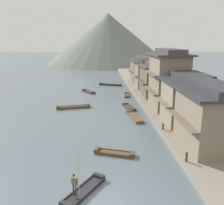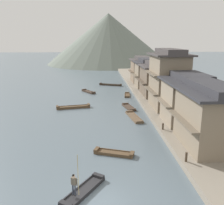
{
  "view_description": "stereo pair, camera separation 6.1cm",
  "coord_description": "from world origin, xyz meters",
  "views": [
    {
      "loc": [
        0.06,
        -13.88,
        10.64
      ],
      "look_at": [
        2.11,
        21.04,
        1.46
      ],
      "focal_mm": 38.59,
      "sensor_mm": 36.0,
      "label": 1
    },
    {
      "loc": [
        0.12,
        -13.89,
        10.64
      ],
      "look_at": [
        2.11,
        21.04,
        1.46
      ],
      "focal_mm": 38.59,
      "sensor_mm": 36.0,
      "label": 2
    }
  ],
  "objects": [
    {
      "name": "boat_moored_second",
      "position": [
        2.98,
        42.72,
        0.16
      ],
      "size": [
        5.34,
        2.7,
        0.48
      ],
      "color": "#33281E",
      "rests_on": "ground"
    },
    {
      "name": "riverbank_right",
      "position": [
        16.1,
        30.0,
        0.3
      ],
      "size": [
        18.0,
        110.0,
        0.6
      ],
      "primitive_type": "cube",
      "color": "gray",
      "rests_on": "ground"
    },
    {
      "name": "boat_moored_nearest",
      "position": [
        5.02,
        17.93,
        0.12
      ],
      "size": [
        1.92,
        5.19,
        0.35
      ],
      "color": "brown",
      "rests_on": "ground"
    },
    {
      "name": "hill_far_east",
      "position": [
        5.93,
        122.28,
        12.15
      ],
      "size": [
        61.82,
        61.82,
        24.29
      ],
      "primitive_type": "cone",
      "color": "slate",
      "rests_on": "ground"
    },
    {
      "name": "hill_far_west",
      "position": [
        4.95,
        98.08,
        10.7
      ],
      "size": [
        55.2,
        55.2,
        21.41
      ],
      "primitive_type": "cone",
      "color": "slate",
      "rests_on": "ground"
    },
    {
      "name": "house_waterfront_narrow",
      "position": [
        10.77,
        29.67,
        3.6
      ],
      "size": [
        6.09,
        8.06,
        6.14
      ],
      "color": "brown",
      "rests_on": "riverbank_right"
    },
    {
      "name": "boat_foreground_poled",
      "position": [
        -1.06,
        1.29,
        0.14
      ],
      "size": [
        3.18,
        4.09,
        0.4
      ],
      "color": "#232326",
      "rests_on": "ground"
    },
    {
      "name": "boat_moored_far",
      "position": [
        4.92,
        22.98,
        0.12
      ],
      "size": [
        1.94,
        4.14,
        0.36
      ],
      "color": "#423328",
      "rests_on": "ground"
    },
    {
      "name": "boatman_person",
      "position": [
        -1.61,
        0.43,
        1.41
      ],
      "size": [
        0.53,
        0.36,
        3.04
      ],
      "color": "black",
      "rests_on": "boat_foreground_poled"
    },
    {
      "name": "house_waterfront_tall",
      "position": [
        10.53,
        21.2,
        4.9
      ],
      "size": [
        5.62,
        7.59,
        8.74
      ],
      "color": "#7F705B",
      "rests_on": "riverbank_right"
    },
    {
      "name": "ground_plane",
      "position": [
        0.0,
        0.0,
        0.0
      ],
      "size": [
        400.0,
        400.0,
        0.0
      ],
      "primitive_type": "plane",
      "color": "slate"
    },
    {
      "name": "house_waterfront_end",
      "position": [
        10.78,
        43.97,
        3.61
      ],
      "size": [
        6.12,
        6.72,
        6.14
      ],
      "color": "#75604C",
      "rests_on": "riverbank_right"
    },
    {
      "name": "boat_upstream_distant",
      "position": [
        -1.97,
        35.13,
        0.15
      ],
      "size": [
        3.02,
        3.76,
        0.44
      ],
      "color": "#423328",
      "rests_on": "ground"
    },
    {
      "name": "mooring_post_dock_mid",
      "position": [
        7.45,
        11.78,
        0.97
      ],
      "size": [
        0.2,
        0.2,
        0.73
      ],
      "primitive_type": "cylinder",
      "color": "#473828",
      "rests_on": "riverbank_right"
    },
    {
      "name": "boat_midriver_upstream",
      "position": [
        -3.97,
        23.45,
        0.17
      ],
      "size": [
        5.42,
        2.02,
        0.53
      ],
      "color": "brown",
      "rests_on": "ground"
    },
    {
      "name": "mooring_post_dock_near",
      "position": [
        7.45,
        4.23,
        1.02
      ],
      "size": [
        0.2,
        0.2,
        0.84
      ],
      "primitive_type": "cylinder",
      "color": "#473828",
      "rests_on": "riverbank_right"
    },
    {
      "name": "house_waterfront_second",
      "position": [
        11.15,
        14.14,
        3.61
      ],
      "size": [
        6.85,
        6.06,
        6.14
      ],
      "color": "gray",
      "rests_on": "riverbank_right"
    },
    {
      "name": "house_waterfront_nearest",
      "position": [
        10.67,
        7.32,
        3.6
      ],
      "size": [
        5.89,
        7.71,
        6.14
      ],
      "color": "#7F705B",
      "rests_on": "riverbank_right"
    },
    {
      "name": "boat_midriver_drifting",
      "position": [
        5.7,
        31.74,
        0.12
      ],
      "size": [
        1.43,
        3.86,
        0.35
      ],
      "color": "brown",
      "rests_on": "ground"
    },
    {
      "name": "house_waterfront_far",
      "position": [
        10.44,
        37.52,
        3.61
      ],
      "size": [
        5.42,
        6.39,
        6.14
      ],
      "color": "#7F705B",
      "rests_on": "riverbank_right"
    },
    {
      "name": "boat_moored_third",
      "position": [
        1.5,
        7.06,
        0.14
      ],
      "size": [
        3.92,
        2.13,
        0.4
      ],
      "color": "brown",
      "rests_on": "ground"
    },
    {
      "name": "hill_far_centre",
      "position": [
        10.21,
        138.25,
        10.57
      ],
      "size": [
        54.49,
        54.49,
        21.14
      ],
      "primitive_type": "cone",
      "color": "#5B6B5B",
      "rests_on": "ground"
    }
  ]
}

